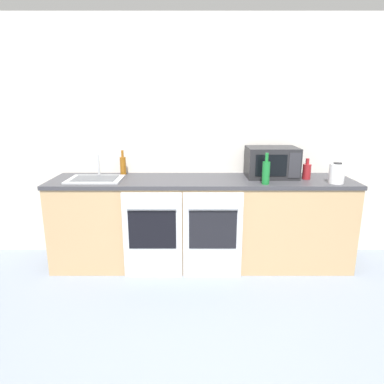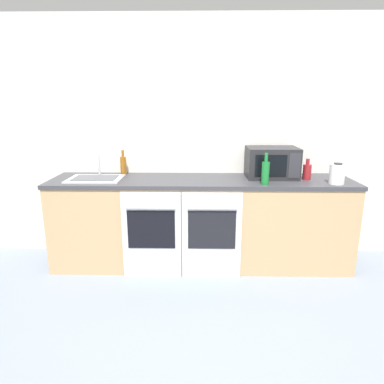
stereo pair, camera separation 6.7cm
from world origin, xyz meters
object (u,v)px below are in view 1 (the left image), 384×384
Objects in this scene: microwave at (271,162)px; bottle_amber at (123,165)px; oven_right at (212,235)px; bottle_green at (266,172)px; bottle_red at (306,171)px; sink at (95,179)px; oven_left at (152,235)px; kettle at (336,173)px.

bottle_amber is (-1.59, 0.14, -0.05)m from microwave.
oven_right is 0.80m from bottle_green.
sink is (-2.17, -0.04, -0.07)m from bottle_red.
oven_left is 1.62× the size of sink.
kettle reaches higher than oven_left.
microwave is 1.96× the size of bottle_amber.
bottle_green reaches higher than sink.
bottle_red is 0.81× the size of bottle_amber.
sink is at bearing -178.90° from bottle_red.
oven_right is 1.62× the size of sink.
bottle_amber is 0.49× the size of sink.
sink reaches higher than bottle_red.
bottle_amber reaches higher than kettle.
oven_left is at bearing 180.00° from oven_right.
bottle_amber is 1.31× the size of kettle.
oven_right is at bearing -173.06° from kettle.
microwave reaches higher than kettle.
microwave is at bearing 68.96° from bottle_green.
kettle is at bearing -39.34° from bottle_red.
microwave is at bearing 19.43° from oven_left.
bottle_green is 0.52m from bottle_red.
bottle_green is (1.10, 0.11, 0.61)m from oven_left.
oven_right is at bearing 0.00° from oven_left.
bottle_amber is at bearing 123.07° from oven_left.
bottle_amber reaches higher than bottle_red.
bottle_green is 1.14× the size of bottle_amber.
oven_right is 3.29× the size of bottle_amber.
kettle is at bearing -3.51° from sink.
kettle is (0.70, 0.04, -0.02)m from bottle_green.
oven_right is at bearing -30.70° from bottle_amber.
bottle_red is 0.40× the size of sink.
microwave is 1.84m from sink.
oven_left is at bearing -167.90° from bottle_red.
kettle is 2.41m from sink.
oven_left is at bearing -56.93° from bottle_amber.
oven_left and oven_right have the same top height.
sink reaches higher than oven_left.
oven_left is 4.08× the size of bottle_red.
kettle is at bearing -11.00° from bottle_amber.
oven_left is 1.00× the size of oven_right.
oven_right is 1.35m from kettle.
microwave is 0.64m from kettle.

